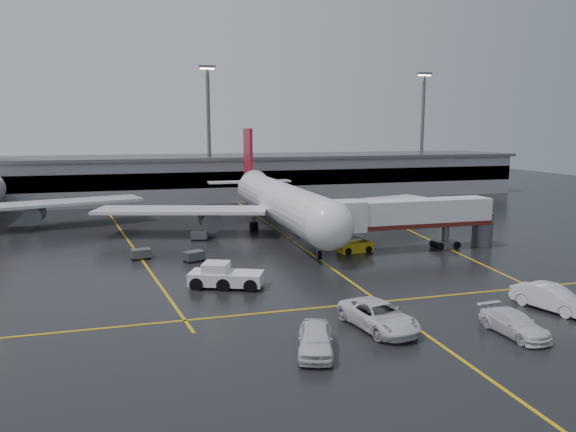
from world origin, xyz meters
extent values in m
plane|color=black|center=(0.00, 0.00, 0.00)|extent=(220.00, 220.00, 0.00)
cube|color=gold|center=(0.00, 0.00, 0.01)|extent=(0.25, 90.00, 0.02)
cube|color=gold|center=(0.00, -22.00, 0.01)|extent=(60.00, 0.25, 0.02)
cube|color=gold|center=(-20.00, 10.00, 0.01)|extent=(9.99, 69.35, 0.02)
cube|color=gold|center=(18.00, 10.00, 0.01)|extent=(7.57, 69.64, 0.02)
cube|color=gray|center=(0.00, 48.00, 4.00)|extent=(120.00, 18.00, 8.00)
cube|color=black|center=(0.00, 39.20, 4.50)|extent=(120.00, 0.40, 3.00)
cube|color=#595B60|center=(0.00, 48.00, 8.30)|extent=(122.00, 19.00, 0.60)
cylinder|color=#595B60|center=(-5.00, 42.00, 12.50)|extent=(0.70, 0.70, 25.00)
cube|color=#595B60|center=(-5.00, 42.00, 25.20)|extent=(3.00, 1.20, 0.50)
cube|color=#FFE5B2|center=(-5.00, 42.00, 24.90)|extent=(2.60, 0.90, 0.20)
cylinder|color=#595B60|center=(40.00, 42.00, 12.50)|extent=(0.70, 0.70, 25.00)
cube|color=#595B60|center=(40.00, 42.00, 25.20)|extent=(3.00, 1.20, 0.50)
cube|color=#FFE5B2|center=(40.00, 42.00, 24.90)|extent=(2.60, 0.90, 0.20)
cylinder|color=silver|center=(0.00, 8.00, 4.20)|extent=(5.20, 36.00, 5.20)
sphere|color=silver|center=(0.00, -10.00, 4.20)|extent=(5.20, 5.20, 5.20)
cone|color=silver|center=(0.00, 29.00, 4.80)|extent=(4.94, 8.00, 4.94)
cube|color=maroon|center=(0.00, 30.00, 9.70)|extent=(0.50, 5.50, 8.50)
cube|color=silver|center=(0.00, 29.00, 5.00)|extent=(14.00, 3.00, 0.25)
cube|color=silver|center=(-13.00, 10.00, 3.40)|extent=(22.80, 11.83, 0.40)
cube|color=silver|center=(13.00, 10.00, 3.40)|extent=(22.80, 11.83, 0.40)
cylinder|color=#595B60|center=(-9.50, 9.00, 2.00)|extent=(2.60, 4.50, 2.60)
cylinder|color=#595B60|center=(9.50, 9.00, 2.00)|extent=(2.60, 4.50, 2.60)
cylinder|color=#595B60|center=(0.00, -7.00, 1.00)|extent=(0.56, 0.56, 2.00)
cylinder|color=#595B60|center=(-3.20, 11.00, 1.00)|extent=(0.56, 0.56, 2.00)
cylinder|color=#595B60|center=(3.20, 11.00, 1.00)|extent=(0.56, 0.56, 2.00)
cylinder|color=black|center=(0.00, -7.00, 0.45)|extent=(0.40, 1.10, 1.10)
cylinder|color=black|center=(-3.20, 11.00, 0.55)|extent=(1.00, 1.40, 1.40)
cylinder|color=black|center=(3.20, 11.00, 0.55)|extent=(1.00, 1.40, 1.40)
cube|color=silver|center=(-29.00, 22.00, 3.40)|extent=(22.80, 11.83, 0.40)
cylinder|color=#595B60|center=(-32.50, 21.00, 2.00)|extent=(2.60, 4.50, 2.60)
cube|color=silver|center=(12.00, -6.00, 4.40)|extent=(18.00, 3.20, 3.00)
cube|color=#4E1612|center=(12.00, -6.00, 3.10)|extent=(18.00, 3.30, 0.50)
cube|color=silver|center=(3.80, -6.00, 4.40)|extent=(3.00, 3.40, 3.30)
cylinder|color=#595B60|center=(16.00, -6.00, 1.50)|extent=(0.80, 0.80, 3.00)
cube|color=#595B60|center=(16.00, -6.00, 0.45)|extent=(2.60, 1.60, 0.90)
cylinder|color=#595B60|center=(21.00, -6.00, 2.00)|extent=(2.40, 2.40, 4.00)
cylinder|color=black|center=(14.90, -6.00, 0.45)|extent=(0.90, 1.80, 0.90)
cylinder|color=black|center=(17.10, -6.00, 0.45)|extent=(0.90, 1.80, 0.90)
cube|color=silver|center=(-11.22, -14.51, 0.82)|extent=(6.87, 4.79, 1.09)
cube|color=silver|center=(-12.06, -14.17, 1.73)|extent=(2.86, 2.86, 0.91)
cube|color=black|center=(-12.06, -14.17, 1.73)|extent=(2.57, 2.57, 0.82)
cylinder|color=black|center=(-13.41, -13.61, 0.50)|extent=(2.14, 2.98, 1.19)
cylinder|color=black|center=(-11.22, -14.51, 0.50)|extent=(2.14, 2.98, 1.19)
cylinder|color=black|center=(-9.02, -15.41, 0.50)|extent=(2.14, 2.98, 1.19)
cube|color=gold|center=(5.12, -4.85, 0.60)|extent=(4.09, 2.06, 1.20)
cube|color=#595B60|center=(5.12, -4.85, 1.75)|extent=(3.87, 1.40, 1.37)
cylinder|color=black|center=(3.82, -4.99, 0.33)|extent=(0.97, 1.93, 0.76)
cylinder|color=black|center=(6.42, -4.70, 0.33)|extent=(0.97, 1.93, 0.76)
imported|color=silver|center=(-2.64, -27.32, 0.94)|extent=(4.27, 7.21, 1.88)
imported|color=silver|center=(5.73, -30.83, 0.79)|extent=(2.57, 5.56, 1.57)
imported|color=silver|center=(11.84, -27.35, 0.98)|extent=(3.78, 6.27, 1.95)
imported|color=silver|center=(-8.18, -29.97, 0.91)|extent=(3.73, 5.73, 1.81)
cube|color=#595B60|center=(-12.98, -4.37, 0.65)|extent=(2.35, 1.98, 0.90)
cylinder|color=black|center=(-13.52, -5.14, 0.18)|extent=(0.40, 0.20, 0.40)
cylinder|color=black|center=(-12.05, -4.52, 0.18)|extent=(0.40, 0.20, 0.40)
cylinder|color=black|center=(-13.92, -4.22, 0.18)|extent=(0.40, 0.20, 0.40)
cylinder|color=black|center=(-12.44, -3.60, 0.18)|extent=(0.40, 0.20, 0.40)
cube|color=#595B60|center=(-18.36, -1.75, 0.65)|extent=(2.22, 1.68, 0.90)
cylinder|color=black|center=(-19.05, -2.40, 0.18)|extent=(0.40, 0.20, 0.40)
cylinder|color=black|center=(-17.48, -2.08, 0.18)|extent=(0.40, 0.20, 0.40)
cylinder|color=black|center=(-19.25, -1.42, 0.18)|extent=(0.40, 0.20, 0.40)
cylinder|color=black|center=(-17.68, -1.10, 0.18)|extent=(0.40, 0.20, 0.40)
cube|color=#595B60|center=(-11.18, 6.55, 0.65)|extent=(2.24, 1.71, 0.90)
cylinder|color=black|center=(-12.07, 6.24, 0.18)|extent=(0.40, 0.20, 0.40)
cylinder|color=black|center=(-10.51, 5.88, 0.18)|extent=(0.40, 0.20, 0.40)
cylinder|color=black|center=(-11.85, 7.21, 0.18)|extent=(0.40, 0.20, 0.40)
cylinder|color=black|center=(-10.29, 6.85, 0.18)|extent=(0.40, 0.20, 0.40)
camera|label=1|loc=(-18.43, -59.72, 13.75)|focal=33.26mm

